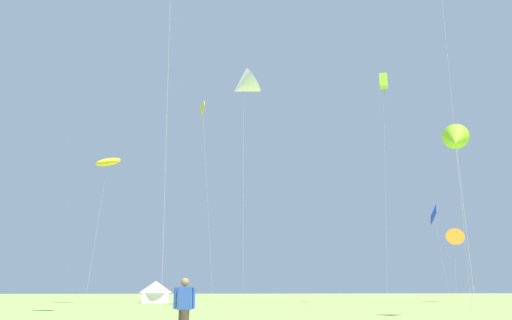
{
  "coord_description": "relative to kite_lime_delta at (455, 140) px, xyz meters",
  "views": [
    {
      "loc": [
        -6.68,
        -5.49,
        1.42
      ],
      "look_at": [
        0.0,
        32.0,
        11.05
      ],
      "focal_mm": 36.12,
      "sensor_mm": 36.0,
      "label": 1
    }
  ],
  "objects": [
    {
      "name": "kite_yellow_parafoil",
      "position": [
        -22.47,
        33.52,
        5.93
      ],
      "size": [
        3.78,
        3.68,
        16.15
      ],
      "color": "yellow",
      "rests_on": "ground"
    },
    {
      "name": "kite_lime_delta",
      "position": [
        0.0,
        0.0,
        0.0
      ],
      "size": [
        2.35,
        3.42,
        10.53
      ],
      "color": "#99DB2D",
      "rests_on": "ground"
    },
    {
      "name": "kite_orange_delta",
      "position": [
        20.15,
        34.4,
        -2.05
      ],
      "size": [
        3.22,
        3.47,
        8.9
      ],
      "color": "orange",
      "rests_on": "ground"
    },
    {
      "name": "person_spectator",
      "position": [
        -15.22,
        -10.89,
        -8.72
      ],
      "size": [
        0.57,
        0.28,
        1.73
      ],
      "color": "#473828",
      "rests_on": "ground"
    },
    {
      "name": "kite_lime_box",
      "position": [
        9.93,
        30.0,
        16.72
      ],
      "size": [
        2.73,
        2.54,
        27.31
      ],
      "color": "#99DB2D",
      "rests_on": "ground"
    },
    {
      "name": "kite_blue_diamond",
      "position": [
        19.75,
        38.24,
        1.7
      ],
      "size": [
        1.13,
        3.68,
        12.76
      ],
      "color": "blue",
      "rests_on": "ground"
    },
    {
      "name": "festival_tent_left",
      "position": [
        -16.49,
        35.95,
        -8.23
      ],
      "size": [
        3.7,
        3.7,
        2.4
      ],
      "color": "white",
      "rests_on": "ground"
    },
    {
      "name": "kite_white_delta",
      "position": [
        -8.62,
        22.29,
        11.67
      ],
      "size": [
        3.85,
        4.09,
        22.99
      ],
      "color": "white",
      "rests_on": "ground"
    },
    {
      "name": "kite_yellow_diamond",
      "position": [
        -11.66,
        36.83,
        13.73
      ],
      "size": [
        1.87,
        3.26,
        24.94
      ],
      "color": "yellow",
      "rests_on": "ground"
    }
  ]
}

